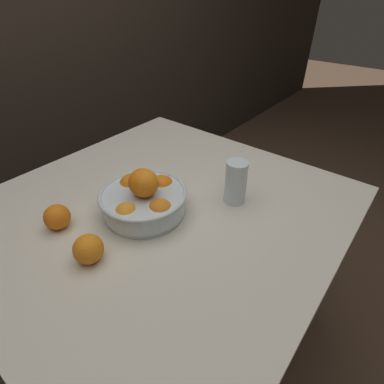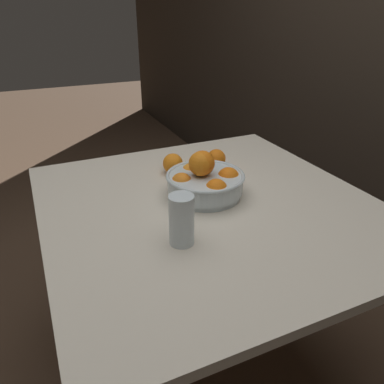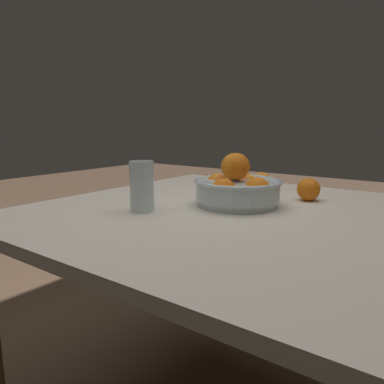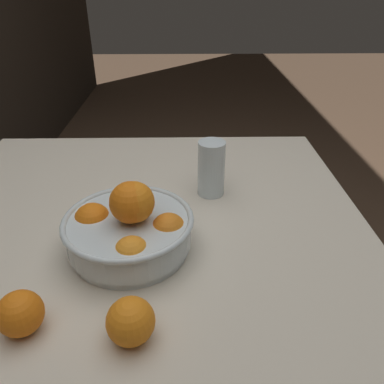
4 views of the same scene
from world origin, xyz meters
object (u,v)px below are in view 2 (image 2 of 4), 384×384
object	(u,v)px
juice_glass	(182,222)
orange_loose_front	(173,163)
orange_loose_near_bowl	(216,158)
fruit_bowl	(205,181)

from	to	relation	value
juice_glass	orange_loose_front	distance (m)	0.47
juice_glass	orange_loose_front	xyz separation A→B (m)	(-0.44, 0.15, -0.03)
orange_loose_front	orange_loose_near_bowl	bearing A→B (deg)	83.55
fruit_bowl	juice_glass	size ratio (longest dim) A/B	1.84
fruit_bowl	orange_loose_near_bowl	bearing A→B (deg)	143.57
juice_glass	orange_loose_front	world-z (taller)	juice_glass
fruit_bowl	orange_loose_near_bowl	xyz separation A→B (m)	(-0.20, 0.15, -0.02)
juice_glass	orange_loose_near_bowl	bearing A→B (deg)	142.45
fruit_bowl	juice_glass	world-z (taller)	fruit_bowl
orange_loose_near_bowl	orange_loose_front	world-z (taller)	orange_loose_front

